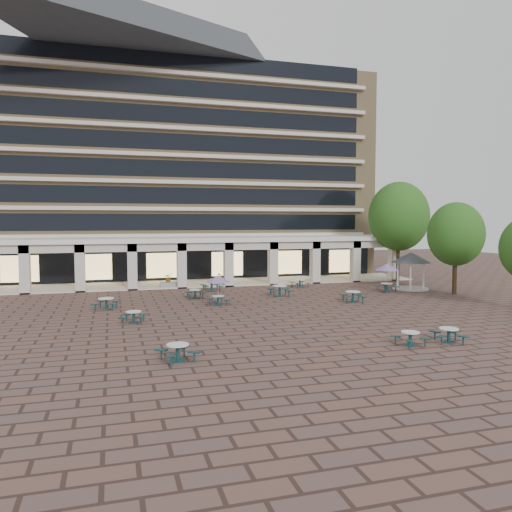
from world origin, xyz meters
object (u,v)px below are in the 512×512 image
object	(u,v)px
picnic_table_0	(178,351)
planter_right	(221,280)
picnic_table_2	(410,337)
planter_left	(169,281)
picnic_table_3	(449,334)
gazebo	(411,262)

from	to	relation	value
picnic_table_0	planter_right	size ratio (longest dim) A/B	1.26
picnic_table_0	picnic_table_2	bearing A→B (deg)	-17.65
planter_left	picnic_table_0	bearing A→B (deg)	-95.36
picnic_table_0	picnic_table_3	size ratio (longest dim) A/B	1.02
gazebo	picnic_table_2	bearing A→B (deg)	-123.45
picnic_table_3	picnic_table_2	bearing A→B (deg)	-161.48
gazebo	planter_left	bearing A→B (deg)	161.11
gazebo	planter_right	bearing A→B (deg)	155.87
gazebo	picnic_table_0	bearing A→B (deg)	-143.18
picnic_table_0	picnic_table_2	xyz separation A→B (m)	(10.95, -0.42, -0.04)
picnic_table_2	picnic_table_3	bearing A→B (deg)	-7.76
picnic_table_2	picnic_table_0	bearing A→B (deg)	170.02
picnic_table_0	planter_right	world-z (taller)	planter_right
picnic_table_2	gazebo	xyz separation A→B (m)	(11.27, 17.05, 2.00)
picnic_table_3	planter_left	bearing A→B (deg)	133.02
picnic_table_0	planter_right	xyz separation A→B (m)	(6.93, 23.48, 0.14)
picnic_table_3	planter_right	world-z (taller)	planter_right
planter_left	planter_right	bearing A→B (deg)	0.00
planter_left	planter_right	size ratio (longest dim) A/B	1.00
picnic_table_2	gazebo	distance (m)	20.54
gazebo	planter_right	size ratio (longest dim) A/B	2.27
picnic_table_0	planter_left	distance (m)	23.58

